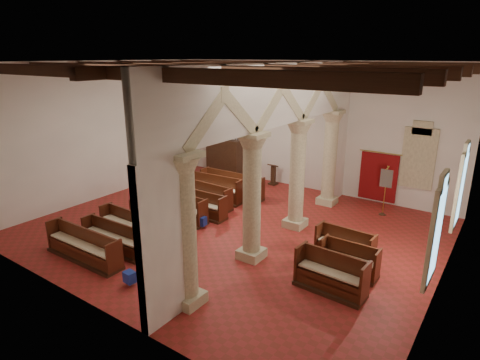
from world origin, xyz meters
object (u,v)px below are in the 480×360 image
object	(u,v)px
pipe_organ	(225,150)
lectern	(273,176)
aisle_pew_0	(330,279)
processional_banner	(384,197)
nave_pew_0	(84,250)

from	to	relation	value
pipe_organ	lectern	bearing A→B (deg)	-0.19
aisle_pew_0	processional_banner	bearing A→B (deg)	96.85
lectern	nave_pew_0	world-z (taller)	lectern
processional_banner	aisle_pew_0	xyz separation A→B (m)	(0.43, -6.44, -0.37)
pipe_organ	lectern	xyz separation A→B (m)	(2.99, -0.01, -0.92)
pipe_organ	aisle_pew_0	bearing A→B (deg)	-38.86
nave_pew_0	pipe_organ	bearing A→B (deg)	100.62
pipe_organ	aisle_pew_0	xyz separation A→B (m)	(9.10, -7.34, -0.99)
lectern	processional_banner	world-z (taller)	processional_banner
lectern	pipe_organ	bearing A→B (deg)	-178.36
processional_banner	nave_pew_0	bearing A→B (deg)	-127.70
lectern	nave_pew_0	bearing A→B (deg)	-93.68
processional_banner	aisle_pew_0	world-z (taller)	processional_banner
lectern	aisle_pew_0	world-z (taller)	aisle_pew_0
pipe_organ	nave_pew_0	size ratio (longest dim) A/B	1.42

